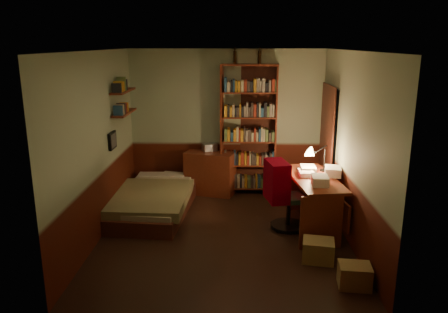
{
  "coord_description": "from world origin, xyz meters",
  "views": [
    {
      "loc": [
        0.16,
        -5.87,
        2.71
      ],
      "look_at": [
        0.0,
        0.25,
        1.1
      ],
      "focal_mm": 35.0,
      "sensor_mm": 36.0,
      "label": 1
    }
  ],
  "objects_px": {
    "bookshelf": "(249,130)",
    "desk_lamp": "(325,153)",
    "dresser": "(210,173)",
    "desk": "(312,202)",
    "mini_stereo": "(209,147)",
    "cardboard_box_b": "(318,250)",
    "bed": "(153,193)",
    "office_chair": "(289,194)",
    "cardboard_box_a": "(355,276)"
  },
  "relations": [
    {
      "from": "bed",
      "to": "bookshelf",
      "type": "bearing_deg",
      "value": 36.6
    },
    {
      "from": "dresser",
      "to": "bookshelf",
      "type": "height_order",
      "value": "bookshelf"
    },
    {
      "from": "cardboard_box_a",
      "to": "bed",
      "type": "bearing_deg",
      "value": 140.38
    },
    {
      "from": "desk",
      "to": "desk_lamp",
      "type": "distance_m",
      "value": 0.78
    },
    {
      "from": "cardboard_box_b",
      "to": "bookshelf",
      "type": "bearing_deg",
      "value": 107.38
    },
    {
      "from": "desk_lamp",
      "to": "cardboard_box_b",
      "type": "height_order",
      "value": "desk_lamp"
    },
    {
      "from": "bed",
      "to": "office_chair",
      "type": "bearing_deg",
      "value": -11.19
    },
    {
      "from": "bed",
      "to": "desk_lamp",
      "type": "relative_size",
      "value": 3.66
    },
    {
      "from": "cardboard_box_a",
      "to": "office_chair",
      "type": "bearing_deg",
      "value": 109.19
    },
    {
      "from": "desk",
      "to": "office_chair",
      "type": "height_order",
      "value": "office_chair"
    },
    {
      "from": "desk",
      "to": "mini_stereo",
      "type": "bearing_deg",
      "value": 127.81
    },
    {
      "from": "dresser",
      "to": "desk_lamp",
      "type": "xyz_separation_m",
      "value": [
        1.82,
        -1.16,
        0.68
      ]
    },
    {
      "from": "desk_lamp",
      "to": "office_chair",
      "type": "bearing_deg",
      "value": -155.16
    },
    {
      "from": "dresser",
      "to": "mini_stereo",
      "type": "distance_m",
      "value": 0.47
    },
    {
      "from": "bookshelf",
      "to": "desk_lamp",
      "type": "xyz_separation_m",
      "value": [
        1.12,
        -1.24,
        -0.1
      ]
    },
    {
      "from": "bookshelf",
      "to": "desk_lamp",
      "type": "relative_size",
      "value": 4.05
    },
    {
      "from": "bookshelf",
      "to": "office_chair",
      "type": "xyz_separation_m",
      "value": [
        0.56,
        -1.61,
        -0.64
      ]
    },
    {
      "from": "mini_stereo",
      "to": "bookshelf",
      "type": "xyz_separation_m",
      "value": [
        0.72,
        -0.04,
        0.32
      ]
    },
    {
      "from": "office_chair",
      "to": "cardboard_box_b",
      "type": "relative_size",
      "value": 2.74
    },
    {
      "from": "bed",
      "to": "cardboard_box_a",
      "type": "relative_size",
      "value": 5.92
    },
    {
      "from": "mini_stereo",
      "to": "bookshelf",
      "type": "distance_m",
      "value": 0.79
    },
    {
      "from": "bed",
      "to": "bookshelf",
      "type": "height_order",
      "value": "bookshelf"
    },
    {
      "from": "bed",
      "to": "cardboard_box_b",
      "type": "bearing_deg",
      "value": -29.1
    },
    {
      "from": "dresser",
      "to": "bookshelf",
      "type": "bearing_deg",
      "value": 23.19
    },
    {
      "from": "cardboard_box_b",
      "to": "desk_lamp",
      "type": "bearing_deg",
      "value": 77.67
    },
    {
      "from": "bookshelf",
      "to": "cardboard_box_b",
      "type": "height_order",
      "value": "bookshelf"
    },
    {
      "from": "office_chair",
      "to": "cardboard_box_b",
      "type": "bearing_deg",
      "value": -87.69
    },
    {
      "from": "bed",
      "to": "office_chair",
      "type": "distance_m",
      "value": 2.26
    },
    {
      "from": "dresser",
      "to": "desk",
      "type": "height_order",
      "value": "desk"
    },
    {
      "from": "dresser",
      "to": "office_chair",
      "type": "height_order",
      "value": "office_chair"
    },
    {
      "from": "mini_stereo",
      "to": "cardboard_box_a",
      "type": "relative_size",
      "value": 0.69
    },
    {
      "from": "desk",
      "to": "bed",
      "type": "bearing_deg",
      "value": 159.26
    },
    {
      "from": "cardboard_box_a",
      "to": "cardboard_box_b",
      "type": "height_order",
      "value": "cardboard_box_b"
    },
    {
      "from": "mini_stereo",
      "to": "office_chair",
      "type": "relative_size",
      "value": 0.23
    },
    {
      "from": "cardboard_box_b",
      "to": "bed",
      "type": "bearing_deg",
      "value": 145.79
    },
    {
      "from": "bed",
      "to": "dresser",
      "type": "bearing_deg",
      "value": 50.0
    },
    {
      "from": "cardboard_box_a",
      "to": "desk",
      "type": "bearing_deg",
      "value": 97.32
    },
    {
      "from": "office_chair",
      "to": "cardboard_box_a",
      "type": "bearing_deg",
      "value": -82.98
    },
    {
      "from": "dresser",
      "to": "office_chair",
      "type": "bearing_deg",
      "value": -34.15
    },
    {
      "from": "bookshelf",
      "to": "cardboard_box_a",
      "type": "distance_m",
      "value": 3.57
    },
    {
      "from": "mini_stereo",
      "to": "desk",
      "type": "relative_size",
      "value": 0.17
    },
    {
      "from": "dresser",
      "to": "cardboard_box_b",
      "type": "relative_size",
      "value": 2.25
    },
    {
      "from": "mini_stereo",
      "to": "bed",
      "type": "bearing_deg",
      "value": -154.14
    },
    {
      "from": "mini_stereo",
      "to": "cardboard_box_a",
      "type": "bearing_deg",
      "value": -83.92
    },
    {
      "from": "dresser",
      "to": "cardboard_box_a",
      "type": "height_order",
      "value": "dresser"
    },
    {
      "from": "dresser",
      "to": "office_chair",
      "type": "relative_size",
      "value": 0.82
    },
    {
      "from": "dresser",
      "to": "desk",
      "type": "bearing_deg",
      "value": -26.34
    },
    {
      "from": "bookshelf",
      "to": "cardboard_box_b",
      "type": "distance_m",
      "value": 2.93
    },
    {
      "from": "desk",
      "to": "bookshelf",
      "type": "bearing_deg",
      "value": 112.6
    },
    {
      "from": "bookshelf",
      "to": "mini_stereo",
      "type": "bearing_deg",
      "value": -177.84
    }
  ]
}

